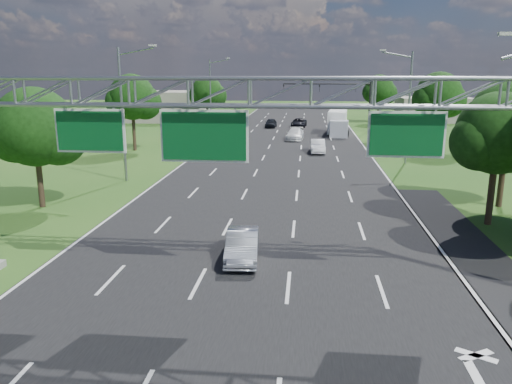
# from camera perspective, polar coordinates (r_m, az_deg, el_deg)

# --- Properties ---
(ground) EXTENTS (220.00, 220.00, 0.00)m
(ground) POSITION_cam_1_polar(r_m,az_deg,el_deg) (37.64, 2.06, 0.93)
(ground) COLOR #235118
(ground) RESTS_ON ground
(road) EXTENTS (18.00, 180.00, 0.02)m
(road) POSITION_cam_1_polar(r_m,az_deg,el_deg) (37.64, 2.06, 0.93)
(road) COLOR black
(road) RESTS_ON ground
(road_flare) EXTENTS (3.00, 30.00, 0.02)m
(road_flare) POSITION_cam_1_polar(r_m,az_deg,el_deg) (23.57, 25.05, -8.21)
(road_flare) COLOR black
(road_flare) RESTS_ON ground
(sign_gantry) EXTENTS (23.50, 1.00, 9.56)m
(sign_gantry) POSITION_cam_1_polar(r_m,az_deg,el_deg) (18.81, -0.45, 9.49)
(sign_gantry) COLOR gray
(sign_gantry) RESTS_ON ground
(traffic_signal) EXTENTS (12.21, 0.24, 7.00)m
(traffic_signal) POSITION_cam_1_polar(r_m,az_deg,el_deg) (71.90, 10.07, 10.93)
(traffic_signal) COLOR black
(traffic_signal) RESTS_ON ground
(streetlight_l_near) EXTENTS (2.97, 0.22, 10.16)m
(streetlight_l_near) POSITION_cam_1_polar(r_m,az_deg,el_deg) (39.21, -14.81, 9.25)
(streetlight_l_near) COLOR gray
(streetlight_l_near) RESTS_ON ground
(streetlight_l_far) EXTENTS (2.97, 0.22, 10.16)m
(streetlight_l_far) POSITION_cam_1_polar(r_m,az_deg,el_deg) (73.00, -5.08, 11.44)
(streetlight_l_far) COLOR gray
(streetlight_l_far) RESTS_ON ground
(streetlight_r_mid) EXTENTS (2.97, 0.22, 10.16)m
(streetlight_r_mid) POSITION_cam_1_polar(r_m,az_deg,el_deg) (47.57, 16.88, 9.81)
(streetlight_r_mid) COLOR gray
(streetlight_r_mid) RESTS_ON ground
(tree_verge_la) EXTENTS (5.76, 4.80, 7.40)m
(tree_verge_la) POSITION_cam_1_polar(r_m,az_deg,el_deg) (33.18, -23.80, 6.42)
(tree_verge_la) COLOR #2D2116
(tree_verge_la) RESTS_ON ground
(tree_verge_lb) EXTENTS (5.76, 4.80, 8.06)m
(tree_verge_lb) POSITION_cam_1_polar(r_m,az_deg,el_deg) (54.91, -13.88, 10.25)
(tree_verge_lb) COLOR #2D2116
(tree_verge_lb) RESTS_ON ground
(tree_verge_lc) EXTENTS (5.76, 4.80, 7.62)m
(tree_verge_lc) POSITION_cam_1_polar(r_m,az_deg,el_deg) (78.27, -5.56, 11.13)
(tree_verge_lc) COLOR #2D2116
(tree_verge_lc) RESTS_ON ground
(tree_verge_rd) EXTENTS (5.76, 4.80, 8.28)m
(tree_verge_rd) POSITION_cam_1_polar(r_m,az_deg,el_deg) (56.44, 20.19, 10.12)
(tree_verge_rd) COLOR #2D2116
(tree_verge_rd) RESTS_ON ground
(tree_verge_re) EXTENTS (5.76, 4.80, 7.84)m
(tree_verge_re) POSITION_cam_1_polar(r_m,az_deg,el_deg) (85.55, 13.95, 11.15)
(tree_verge_re) COLOR #2D2116
(tree_verge_re) RESTS_ON ground
(building_left) EXTENTS (14.00, 10.00, 5.00)m
(building_left) POSITION_cam_1_polar(r_m,az_deg,el_deg) (88.28, -10.37, 9.64)
(building_left) COLOR gray
(building_left) RESTS_ON ground
(building_right) EXTENTS (12.00, 9.00, 4.00)m
(building_right) POSITION_cam_1_polar(r_m,az_deg,el_deg) (91.46, 19.73, 8.89)
(building_right) COLOR gray
(building_right) RESTS_ON ground
(silver_sedan) EXTENTS (1.71, 4.13, 1.33)m
(silver_sedan) POSITION_cam_1_polar(r_m,az_deg,el_deg) (22.53, -1.57, -6.06)
(silver_sedan) COLOR #A4A8B0
(silver_sedan) RESTS_ON ground
(car_queue_a) EXTENTS (2.28, 4.95, 1.40)m
(car_queue_a) POSITION_cam_1_polar(r_m,az_deg,el_deg) (62.46, 4.49, 6.61)
(car_queue_a) COLOR white
(car_queue_a) RESTS_ON ground
(car_queue_b) EXTENTS (2.48, 4.78, 1.29)m
(car_queue_b) POSITION_cam_1_polar(r_m,az_deg,el_deg) (77.33, 4.92, 7.89)
(car_queue_b) COLOR black
(car_queue_b) RESTS_ON ground
(car_queue_c) EXTENTS (1.71, 3.97, 1.33)m
(car_queue_c) POSITION_cam_1_polar(r_m,az_deg,el_deg) (76.34, 1.71, 7.88)
(car_queue_c) COLOR black
(car_queue_c) RESTS_ON ground
(car_queue_d) EXTENTS (1.52, 4.17, 1.36)m
(car_queue_d) POSITION_cam_1_polar(r_m,az_deg,el_deg) (52.54, 7.08, 5.21)
(car_queue_d) COLOR white
(car_queue_d) RESTS_ON ground
(box_truck) EXTENTS (2.94, 8.36, 3.09)m
(box_truck) POSITION_cam_1_polar(r_m,az_deg,el_deg) (68.68, 9.32, 7.76)
(box_truck) COLOR white
(box_truck) RESTS_ON ground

